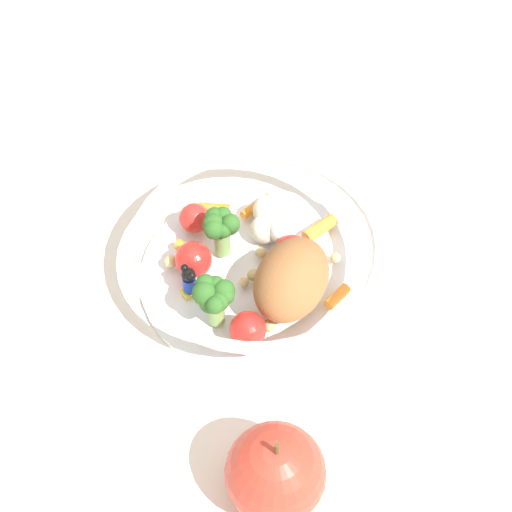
# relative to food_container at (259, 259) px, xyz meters

# --- Properties ---
(ground_plane) EXTENTS (2.40, 2.40, 0.00)m
(ground_plane) POSITION_rel_food_container_xyz_m (-0.00, -0.01, -0.03)
(ground_plane) COLOR silver
(food_container) EXTENTS (0.23, 0.23, 0.07)m
(food_container) POSITION_rel_food_container_xyz_m (0.00, 0.00, 0.00)
(food_container) COLOR white
(food_container) RESTS_ON ground_plane
(loose_apple) EXTENTS (0.07, 0.07, 0.09)m
(loose_apple) POSITION_rel_food_container_xyz_m (-0.16, 0.12, 0.01)
(loose_apple) COLOR #BC3828
(loose_apple) RESTS_ON ground_plane
(folded_napkin) EXTENTS (0.18, 0.18, 0.01)m
(folded_napkin) POSITION_rel_food_container_xyz_m (0.25, -0.08, -0.03)
(folded_napkin) COLOR white
(folded_napkin) RESTS_ON ground_plane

